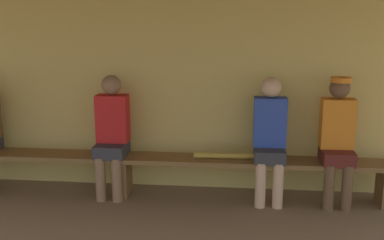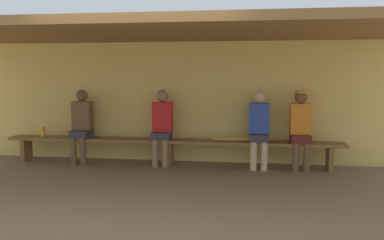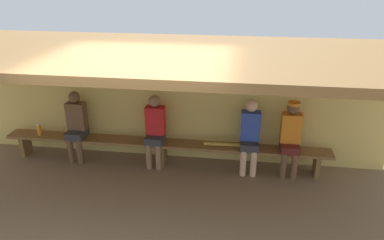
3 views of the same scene
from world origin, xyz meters
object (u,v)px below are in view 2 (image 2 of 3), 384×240
Objects in this scene: player_in_blue at (301,126)px; water_bottle_orange at (43,131)px; bench at (170,144)px; player_rightmost at (81,123)px; baseball_bat at (236,139)px; player_in_white at (259,126)px; player_near_post at (162,124)px.

player_in_blue reaches higher than water_bottle_orange.
player_in_blue reaches higher than bench.
player_rightmost is 2.83m from baseball_bat.
player_in_white reaches higher than baseball_bat.
player_in_blue is (2.25, 0.00, 0.36)m from bench.
player_in_blue is 1.11m from baseball_bat.
bench is 2.40m from water_bottle_orange.
player_near_post is at bearing -179.99° from player_in_blue.
baseball_bat is (1.32, -0.00, -0.24)m from player_near_post.
player_in_white is (1.56, 0.00, 0.34)m from bench.
player_in_white is 1.00× the size of player_near_post.
water_bottle_orange is at bearing -179.74° from player_in_white.
player_rightmost and player_in_white have the same top height.
water_bottle_orange is at bearing -179.65° from bench.
water_bottle_orange is (-3.95, -0.02, -0.17)m from player_in_white.
water_bottle_orange is at bearing -178.65° from player_rightmost.
water_bottle_orange reaches higher than bench.
player_rightmost is 1.00× the size of player_in_white.
player_near_post is 1.34m from baseball_bat.
baseball_bat reaches higher than bench.
player_in_blue is 2.39m from player_near_post.
player_rightmost reaches higher than water_bottle_orange.
player_in_white reaches higher than bench.
player_in_blue is at bearing 0.04° from player_in_white.
player_rightmost is 1.60× the size of baseball_bat.
baseball_bat is at bearing -0.00° from bench.
player_rightmost is at bearing 179.89° from bench.
player_rightmost is at bearing 180.00° from player_in_white.
water_bottle_orange is (-0.75, -0.02, -0.17)m from player_rightmost.
player_in_blue reaches higher than baseball_bat.
player_in_blue is 6.13× the size of water_bottle_orange.
player_in_white is at bearing 0.00° from player_near_post.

